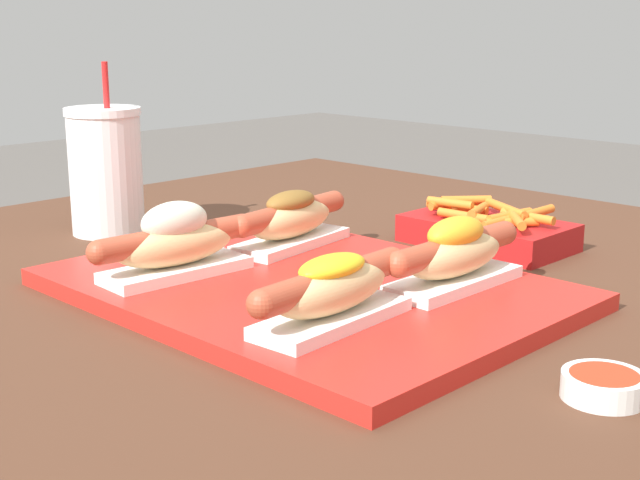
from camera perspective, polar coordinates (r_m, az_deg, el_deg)
The scene contains 8 objects.
serving_tray at distance 0.93m, azimuth -0.86°, elevation -3.13°, with size 0.51×0.37×0.02m.
hot_dog_0 at distance 0.95m, azimuth -9.24°, elevation -0.19°, with size 0.07×0.20×0.08m.
hot_dog_1 at distance 0.79m, azimuth 0.78°, elevation -3.20°, with size 0.07×0.20×0.06m.
hot_dog_2 at distance 1.06m, azimuth -1.87°, elevation 1.33°, with size 0.08×0.20×0.07m.
hot_dog_3 at distance 0.91m, azimuth 8.63°, elevation -0.91°, with size 0.06×0.20×0.07m.
sauce_bowl at distance 0.72m, azimuth 17.70°, elevation -8.82°, with size 0.06×0.06×0.02m.
drink_cup at distance 1.23m, azimuth -13.55°, elevation 4.34°, with size 0.10×0.10×0.23m.
fries_basket at distance 1.16m, azimuth 10.59°, elevation 0.63°, with size 0.21×0.13×0.06m.
Camera 1 is at (0.62, -0.74, 0.97)m, focal length 50.00 mm.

